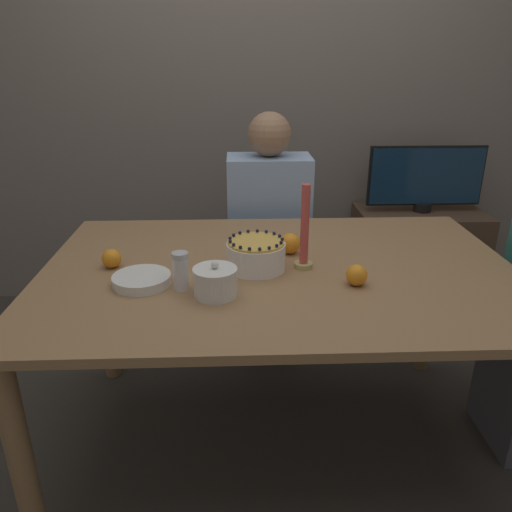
# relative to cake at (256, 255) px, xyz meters

# --- Properties ---
(ground_plane) EXTENTS (12.00, 12.00, 0.00)m
(ground_plane) POSITION_rel_cake_xyz_m (0.08, 0.01, -0.83)
(ground_plane) COLOR #3D3833
(wall_behind) EXTENTS (8.00, 0.05, 2.60)m
(wall_behind) POSITION_rel_cake_xyz_m (0.08, 1.41, 0.47)
(wall_behind) COLOR slate
(wall_behind) RESTS_ON ground_plane
(dining_table) EXTENTS (1.65, 1.10, 0.78)m
(dining_table) POSITION_rel_cake_xyz_m (0.08, 0.01, -0.15)
(dining_table) COLOR #936D47
(dining_table) RESTS_ON ground_plane
(cake) EXTENTS (0.20, 0.20, 0.11)m
(cake) POSITION_rel_cake_xyz_m (0.00, 0.00, 0.00)
(cake) COLOR white
(cake) RESTS_ON dining_table
(sugar_bowl) EXTENTS (0.14, 0.14, 0.11)m
(sugar_bowl) POSITION_rel_cake_xyz_m (-0.13, -0.20, -0.00)
(sugar_bowl) COLOR white
(sugar_bowl) RESTS_ON dining_table
(sugar_shaker) EXTENTS (0.05, 0.05, 0.12)m
(sugar_shaker) POSITION_rel_cake_xyz_m (-0.24, -0.15, 0.01)
(sugar_shaker) COLOR white
(sugar_shaker) RESTS_ON dining_table
(plate_stack) EXTENTS (0.19, 0.19, 0.03)m
(plate_stack) POSITION_rel_cake_xyz_m (-0.37, -0.11, -0.03)
(plate_stack) COLOR white
(plate_stack) RESTS_ON dining_table
(candle) EXTENTS (0.06, 0.06, 0.30)m
(candle) POSITION_rel_cake_xyz_m (0.17, 0.00, 0.07)
(candle) COLOR tan
(candle) RESTS_ON dining_table
(orange_fruit_0) EXTENTS (0.08, 0.08, 0.08)m
(orange_fruit_0) POSITION_rel_cake_xyz_m (0.13, 0.14, -0.01)
(orange_fruit_0) COLOR orange
(orange_fruit_0) RESTS_ON dining_table
(orange_fruit_1) EXTENTS (0.07, 0.07, 0.07)m
(orange_fruit_1) POSITION_rel_cake_xyz_m (0.32, -0.15, -0.02)
(orange_fruit_1) COLOR orange
(orange_fruit_1) RESTS_ON dining_table
(orange_fruit_2) EXTENTS (0.07, 0.07, 0.07)m
(orange_fruit_2) POSITION_rel_cake_xyz_m (-0.50, 0.03, -0.02)
(orange_fruit_2) COLOR orange
(orange_fruit_2) RESTS_ON dining_table
(person_man_blue_shirt) EXTENTS (0.40, 0.34, 1.22)m
(person_man_blue_shirt) POSITION_rel_cake_xyz_m (0.09, 0.76, -0.29)
(person_man_blue_shirt) COLOR #2D2D38
(person_man_blue_shirt) RESTS_ON ground_plane
(side_cabinet) EXTENTS (0.73, 0.42, 0.62)m
(side_cabinet) POSITION_rel_cake_xyz_m (1.01, 1.15, -0.52)
(side_cabinet) COLOR #4C3828
(side_cabinet) RESTS_ON ground_plane
(tv_monitor) EXTENTS (0.66, 0.10, 0.38)m
(tv_monitor) POSITION_rel_cake_xyz_m (1.01, 1.16, -0.01)
(tv_monitor) COLOR black
(tv_monitor) RESTS_ON side_cabinet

